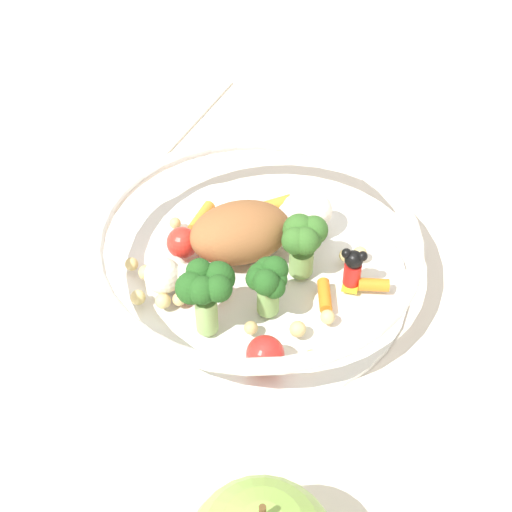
% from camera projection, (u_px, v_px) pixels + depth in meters
% --- Properties ---
extents(ground_plane, '(2.40, 2.40, 0.00)m').
position_uv_depth(ground_plane, '(249.00, 268.00, 0.61)').
color(ground_plane, silver).
extents(food_container, '(0.25, 0.25, 0.07)m').
position_uv_depth(food_container, '(255.00, 252.00, 0.58)').
color(food_container, white).
rests_on(food_container, ground_plane).
extents(folded_napkin, '(0.17, 0.16, 0.01)m').
position_uv_depth(folded_napkin, '(150.00, 104.00, 0.77)').
color(folded_napkin, silver).
rests_on(folded_napkin, ground_plane).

